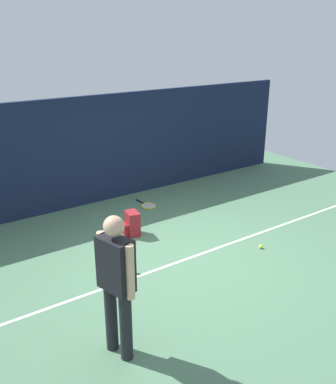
{
  "coord_description": "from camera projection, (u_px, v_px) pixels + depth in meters",
  "views": [
    {
      "loc": [
        -3.69,
        -4.93,
        3.44
      ],
      "look_at": [
        0.0,
        0.4,
        1.0
      ],
      "focal_mm": 40.07,
      "sensor_mm": 36.0,
      "label": 1
    }
  ],
  "objects": [
    {
      "name": "tennis_ball_near_player",
      "position": [
        261.0,
        247.0,
        7.22
      ],
      "size": [
        0.07,
        0.07,
        0.07
      ],
      "primitive_type": "sphere",
      "color": "#CCE033",
      "rests_on": "ground"
    },
    {
      "name": "tennis_racket",
      "position": [
        148.0,
        205.0,
        8.98
      ],
      "size": [
        0.35,
        0.62,
        0.03
      ],
      "rotation": [
        0.0,
        0.0,
        4.78
      ],
      "color": "black",
      "rests_on": "ground"
    },
    {
      "name": "ground_plane",
      "position": [
        182.0,
        256.0,
        6.97
      ],
      "size": [
        12.0,
        12.0,
        0.0
      ],
      "primitive_type": "plane",
      "color": "#4C7556"
    },
    {
      "name": "tennis_player",
      "position": [
        116.0,
        279.0,
        4.55
      ],
      "size": [
        0.31,
        0.52,
        1.7
      ],
      "rotation": [
        0.0,
        0.0,
        1.81
      ],
      "color": "black",
      "rests_on": "ground"
    },
    {
      "name": "water_bottle",
      "position": [
        129.0,
        266.0,
        6.48
      ],
      "size": [
        0.07,
        0.07,
        0.21
      ],
      "primitive_type": "cylinder",
      "color": "#D84C26",
      "rests_on": "ground"
    },
    {
      "name": "court_line",
      "position": [
        186.0,
        259.0,
        6.89
      ],
      "size": [
        9.0,
        0.05,
        0.0
      ],
      "primitive_type": "cube",
      "color": "white",
      "rests_on": "ground"
    },
    {
      "name": "backpack",
      "position": [
        132.0,
        224.0,
        7.65
      ],
      "size": [
        0.32,
        0.33,
        0.44
      ],
      "rotation": [
        0.0,
        0.0,
        4.52
      ],
      "color": "maroon",
      "rests_on": "ground"
    },
    {
      "name": "back_fence",
      "position": [
        97.0,
        150.0,
        8.88
      ],
      "size": [
        10.0,
        0.1,
        2.25
      ],
      "primitive_type": "cube",
      "color": "#141E38",
      "rests_on": "ground"
    }
  ]
}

